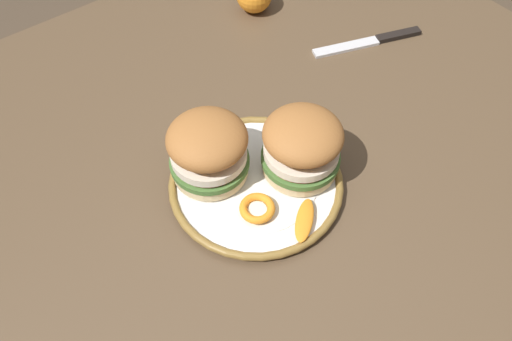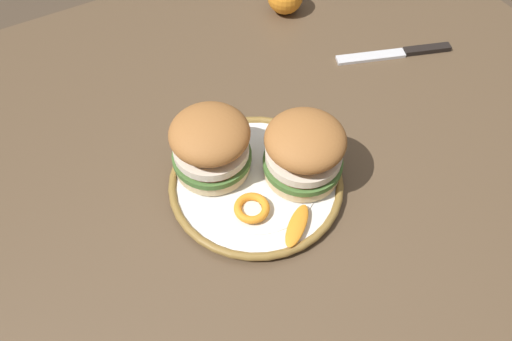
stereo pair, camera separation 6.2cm
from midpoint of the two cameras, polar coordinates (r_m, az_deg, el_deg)
ground_plane at (r=1.43m, az=0.33°, el=-15.90°), size 8.00×8.00×0.00m
dining_table at (r=0.88m, az=0.52°, el=-1.13°), size 1.20×1.08×0.71m
dinner_plate at (r=0.76m, az=-2.33°, el=-1.52°), size 0.26×0.26×0.02m
sandwich_half_left at (r=0.72m, az=-7.87°, el=2.27°), size 0.16×0.16×0.10m
sandwich_half_right at (r=0.72m, az=2.81°, el=2.75°), size 0.16×0.16×0.10m
orange_peel_curled at (r=0.71m, az=-2.34°, el=-4.45°), size 0.07×0.07×0.01m
orange_peel_strip_long at (r=0.71m, az=3.03°, el=-5.78°), size 0.07×0.06×0.01m
table_knife at (r=1.01m, az=11.62°, el=14.13°), size 0.21×0.09×0.01m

